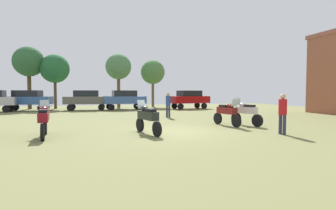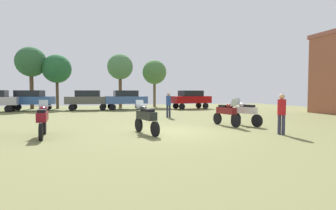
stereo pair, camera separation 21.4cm
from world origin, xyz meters
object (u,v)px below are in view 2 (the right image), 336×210
(motorcycle_1, at_px, (227,112))
(motorcycle_5, at_px, (43,119))
(car_1, at_px, (30,99))
(tree_1, at_px, (57,69))
(tree_6, at_px, (120,67))
(car_2, at_px, (88,99))
(motorcycle_4, at_px, (146,117))
(car_5, at_px, (191,98))
(person_1, at_px, (282,111))
(tree_3, at_px, (154,72))
(tree_4, at_px, (31,62))
(person_2, at_px, (168,103))
(car_3, at_px, (126,98))
(motorcycle_7, at_px, (246,112))

(motorcycle_1, height_order, motorcycle_5, motorcycle_5)
(car_1, bearing_deg, tree_1, -27.94)
(tree_6, bearing_deg, car_2, -131.87)
(motorcycle_4, distance_m, car_1, 19.05)
(motorcycle_4, xyz_separation_m, tree_1, (-6.29, 19.89, 3.65))
(car_5, relative_size, person_1, 2.60)
(motorcycle_5, relative_size, car_1, 0.51)
(tree_3, bearing_deg, motorcycle_1, -90.64)
(car_2, bearing_deg, tree_4, 62.62)
(person_2, bearing_deg, car_3, -61.65)
(tree_3, bearing_deg, car_1, -164.30)
(motorcycle_7, bearing_deg, tree_1, 107.56)
(person_1, relative_size, person_2, 0.97)
(car_1, height_order, tree_6, tree_6)
(motorcycle_4, distance_m, motorcycle_5, 4.20)
(motorcycle_5, height_order, tree_4, tree_4)
(car_2, xyz_separation_m, tree_6, (3.57, 3.99, 3.63))
(person_1, bearing_deg, tree_4, 2.66)
(motorcycle_5, height_order, tree_3, tree_3)
(person_1, bearing_deg, motorcycle_7, -34.86)
(motorcycle_4, relative_size, car_5, 0.49)
(person_1, bearing_deg, motorcycle_4, 41.78)
(motorcycle_4, height_order, tree_3, tree_3)
(motorcycle_7, relative_size, person_2, 1.17)
(car_1, bearing_deg, tree_6, -60.57)
(car_1, height_order, car_2, same)
(motorcycle_1, distance_m, motorcycle_4, 4.94)
(car_1, bearing_deg, motorcycle_1, -130.54)
(motorcycle_7, xyz_separation_m, tree_1, (-12.06, 18.49, 3.64))
(motorcycle_1, xyz_separation_m, car_2, (-7.63, 14.87, 0.44))
(motorcycle_5, distance_m, motorcycle_7, 10.01)
(motorcycle_7, relative_size, car_5, 0.46)
(tree_3, distance_m, tree_6, 4.32)
(motorcycle_1, distance_m, person_1, 3.40)
(car_2, relative_size, tree_6, 0.69)
(motorcycle_1, distance_m, tree_3, 19.61)
(motorcycle_4, xyz_separation_m, car_5, (7.82, 15.63, 0.45))
(motorcycle_4, relative_size, tree_1, 0.37)
(car_2, xyz_separation_m, car_5, (10.76, -0.79, 0.00))
(motorcycle_7, bearing_deg, car_2, 104.52)
(motorcycle_1, distance_m, motorcycle_5, 8.97)
(motorcycle_7, relative_size, tree_1, 0.35)
(motorcycle_7, relative_size, car_1, 0.46)
(motorcycle_4, relative_size, car_1, 0.49)
(car_2, bearing_deg, person_2, -145.27)
(person_2, relative_size, tree_6, 0.28)
(motorcycle_7, distance_m, person_1, 3.15)
(tree_1, distance_m, tree_4, 2.67)
(person_1, xyz_separation_m, tree_1, (-11.85, 21.61, 3.35))
(motorcycle_1, distance_m, car_5, 14.43)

